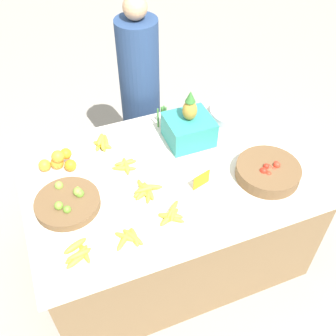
# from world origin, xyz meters

# --- Properties ---
(ground_plane) EXTENTS (12.00, 12.00, 0.00)m
(ground_plane) POSITION_xyz_m (0.00, 0.00, 0.00)
(ground_plane) COLOR #A39E93
(market_table) EXTENTS (1.73, 1.18, 0.79)m
(market_table) POSITION_xyz_m (0.00, 0.00, 0.39)
(market_table) COLOR olive
(market_table) RESTS_ON ground_plane
(lime_bowl) EXTENTS (0.36, 0.36, 0.09)m
(lime_bowl) POSITION_xyz_m (-0.61, -0.02, 0.81)
(lime_bowl) COLOR brown
(lime_bowl) RESTS_ON market_table
(tomato_basket) EXTENTS (0.38, 0.38, 0.11)m
(tomato_basket) POSITION_xyz_m (0.55, -0.24, 0.83)
(tomato_basket) COLOR brown
(tomato_basket) RESTS_ON market_table
(orange_pile) EXTENTS (0.22, 0.13, 0.13)m
(orange_pile) POSITION_xyz_m (-0.60, 0.29, 0.84)
(orange_pile) COLOR orange
(orange_pile) RESTS_ON market_table
(metal_bowl) EXTENTS (0.33, 0.33, 0.06)m
(metal_bowl) POSITION_xyz_m (0.63, 0.36, 0.82)
(metal_bowl) COLOR #B7B7BF
(metal_bowl) RESTS_ON market_table
(price_sign) EXTENTS (0.12, 0.04, 0.10)m
(price_sign) POSITION_xyz_m (0.15, -0.16, 0.84)
(price_sign) COLOR orange
(price_sign) RESTS_ON market_table
(produce_crate) EXTENTS (0.29, 0.27, 0.38)m
(produce_crate) POSITION_xyz_m (0.24, 0.24, 0.89)
(produce_crate) COLOR teal
(produce_crate) RESTS_ON market_table
(veg_bundle) EXTENTS (0.07, 0.03, 0.15)m
(veg_bundle) POSITION_xyz_m (0.14, 0.45, 0.86)
(veg_bundle) COLOR #4C8E42
(veg_bundle) RESTS_ON market_table
(banana_bunch_front_left) EXTENTS (0.12, 0.17, 0.06)m
(banana_bunch_front_left) POSITION_xyz_m (-0.30, 0.40, 0.81)
(banana_bunch_front_left) COLOR yellow
(banana_bunch_front_left) RESTS_ON market_table
(banana_bunch_front_right) EXTENTS (0.19, 0.20, 0.05)m
(banana_bunch_front_right) POSITION_xyz_m (-0.17, -0.09, 0.81)
(banana_bunch_front_right) COLOR yellow
(banana_bunch_front_right) RESTS_ON market_table
(banana_bunch_middle_right) EXTENTS (0.17, 0.15, 0.03)m
(banana_bunch_middle_right) POSITION_xyz_m (-0.22, 0.15, 0.80)
(banana_bunch_middle_right) COLOR yellow
(banana_bunch_middle_right) RESTS_ON market_table
(banana_bunch_back_center) EXTENTS (0.16, 0.16, 0.05)m
(banana_bunch_back_center) POSITION_xyz_m (-0.11, -0.32, 0.81)
(banana_bunch_back_center) COLOR yellow
(banana_bunch_back_center) RESTS_ON market_table
(banana_bunch_middle_left) EXTENTS (0.16, 0.14, 0.03)m
(banana_bunch_middle_left) POSITION_xyz_m (-0.36, -0.37, 0.80)
(banana_bunch_middle_left) COLOR yellow
(banana_bunch_middle_left) RESTS_ON market_table
(banana_bunch_front_center) EXTENTS (0.15, 0.15, 0.06)m
(banana_bunch_front_center) POSITION_xyz_m (-0.63, -0.38, 0.81)
(banana_bunch_front_center) COLOR yellow
(banana_bunch_front_center) RESTS_ON market_table
(vendor_person) EXTENTS (0.30, 0.30, 1.52)m
(vendor_person) POSITION_xyz_m (0.12, 0.88, 0.71)
(vendor_person) COLOR navy
(vendor_person) RESTS_ON ground_plane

